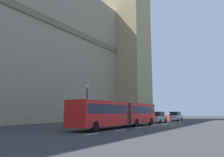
# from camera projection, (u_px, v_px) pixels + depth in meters

# --- Properties ---
(ground_plane) EXTENTS (160.00, 160.00, 0.00)m
(ground_plane) POSITION_uv_depth(u_px,v_px,m) (162.00, 124.00, 32.85)
(ground_plane) COLOR #333335
(lane_centre_marking) EXTENTS (25.20, 0.16, 0.01)m
(lane_centre_marking) POSITION_uv_depth(u_px,v_px,m) (147.00, 126.00, 28.09)
(lane_centre_marking) COLOR silver
(lane_centre_marking) RESTS_ON ground_plane
(articulated_bus) EXTENTS (16.12, 2.54, 2.90)m
(articulated_bus) POSITION_uv_depth(u_px,v_px,m) (120.00, 112.00, 26.53)
(articulated_bus) COLOR red
(articulated_bus) RESTS_ON ground_plane
(sedan_lead) EXTENTS (4.40, 1.86, 1.85)m
(sedan_lead) POSITION_uv_depth(u_px,v_px,m) (158.00, 117.00, 37.86)
(sedan_lead) COLOR gray
(sedan_lead) RESTS_ON ground_plane
(sedan_trailing) EXTENTS (4.40, 1.86, 1.85)m
(sedan_trailing) POSITION_uv_depth(u_px,v_px,m) (175.00, 116.00, 46.09)
(sedan_trailing) COLOR #B7B7BC
(sedan_trailing) RESTS_ON ground_plane
(traffic_cone_west) EXTENTS (0.36, 0.36, 0.58)m
(traffic_cone_west) POSITION_uv_depth(u_px,v_px,m) (170.00, 123.00, 30.19)
(traffic_cone_west) COLOR black
(traffic_cone_west) RESTS_ON ground_plane
(traffic_cone_middle) EXTENTS (0.36, 0.36, 0.58)m
(traffic_cone_middle) POSITION_uv_depth(u_px,v_px,m) (180.00, 122.00, 35.57)
(traffic_cone_middle) COLOR black
(traffic_cone_middle) RESTS_ON ground_plane
(street_lamp) EXTENTS (0.44, 0.44, 5.27)m
(street_lamp) POSITION_uv_depth(u_px,v_px,m) (87.00, 102.00, 28.61)
(street_lamp) COLOR black
(street_lamp) RESTS_ON ground_plane
(pedestrian_near_cones) EXTENTS (0.40, 0.47, 1.69)m
(pedestrian_near_cones) POSITION_uv_depth(u_px,v_px,m) (169.00, 120.00, 23.90)
(pedestrian_near_cones) COLOR #726651
(pedestrian_near_cones) RESTS_ON ground_plane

